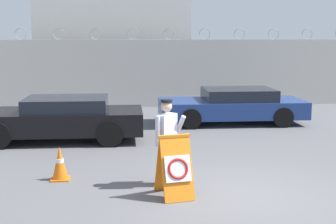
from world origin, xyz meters
TOP-DOWN VIEW (x-y plane):
  - ground_plane at (0.00, 0.00)m, footprint 90.00×90.00m
  - perimeter_wall at (-0.00, 11.15)m, footprint 36.00×0.30m
  - building_block at (-2.27, 15.77)m, footprint 6.84×6.28m
  - barricade_sign at (-1.28, 0.16)m, footprint 0.68×0.86m
  - security_guard at (-1.35, 0.83)m, footprint 0.63×0.48m
  - traffic_cone_near at (-3.46, 1.43)m, footprint 0.37×0.37m
  - parked_car_front_coupe at (-3.82, 5.09)m, footprint 4.70×2.06m
  - parked_car_rear_sedan at (1.64, 7.12)m, footprint 4.85×2.12m

SIDE VIEW (x-z plane):
  - ground_plane at x=0.00m, z-range 0.00..0.00m
  - traffic_cone_near at x=-3.46m, z-range 0.00..0.68m
  - barricade_sign at x=-1.28m, z-range 0.00..1.14m
  - parked_car_rear_sedan at x=1.64m, z-range 0.02..1.18m
  - parked_car_front_coupe at x=-3.82m, z-range 0.03..1.24m
  - security_guard at x=-1.35m, z-range 0.09..1.78m
  - perimeter_wall at x=0.00m, z-range -0.22..2.99m
  - building_block at x=-2.27m, z-range 0.00..4.74m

